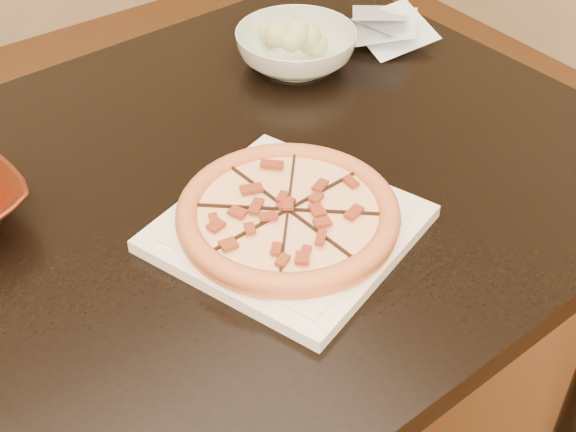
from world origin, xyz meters
The scene contains 6 objects.
dining_table centered at (0.05, -0.02, 0.65)m, with size 1.43×0.95×0.75m.
plate centered at (0.15, -0.16, 0.76)m, with size 0.36×0.36×0.02m.
pizza centered at (0.15, -0.16, 0.78)m, with size 0.29×0.29×0.03m.
salad_bowl centered at (0.42, 0.18, 0.78)m, with size 0.20×0.20×0.06m, color silver.
salad centered at (0.42, 0.18, 0.83)m, with size 0.08×0.11×0.04m.
cling_film centered at (0.61, 0.16, 0.78)m, with size 0.16×0.13×0.05m, color white, non-canonical shape.
Camera 1 is at (-0.31, -0.78, 1.44)m, focal length 50.00 mm.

